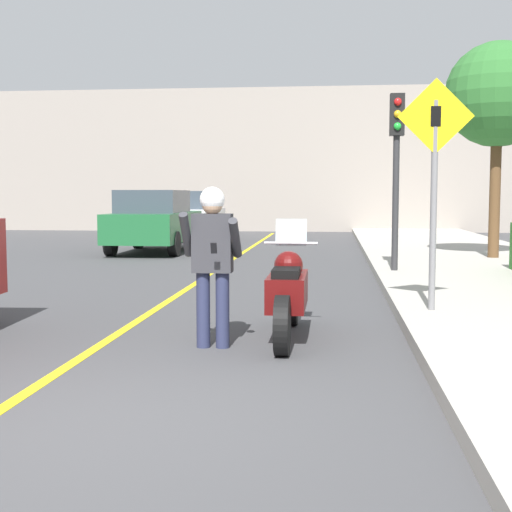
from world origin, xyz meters
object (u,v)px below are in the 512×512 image
at_px(person_biker, 212,251).
at_px(street_tree, 498,96).
at_px(traffic_light, 397,147).
at_px(motorcycle, 288,293).
at_px(crossing_sign, 434,172).
at_px(parked_car_green, 154,221).
at_px(parked_car_white, 190,215).

xyz_separation_m(person_biker, street_tree, (4.80, 9.30, 2.74)).
bearing_deg(traffic_light, motorcycle, -105.87).
bearing_deg(person_biker, traffic_light, 69.39).
bearing_deg(motorcycle, traffic_light, 74.13).
bearing_deg(motorcycle, street_tree, 65.05).
bearing_deg(crossing_sign, person_biker, -144.91).
bearing_deg(crossing_sign, motorcycle, -145.59).
height_order(parked_car_green, parked_car_white, same).
distance_m(person_biker, crossing_sign, 3.08).
xyz_separation_m(traffic_light, parked_car_green, (-5.96, 5.47, -1.58)).
height_order(crossing_sign, traffic_light, traffic_light).
xyz_separation_m(motorcycle, traffic_light, (1.63, 5.75, 1.94)).
xyz_separation_m(traffic_light, parked_car_white, (-6.03, 10.75, -1.58)).
xyz_separation_m(motorcycle, person_biker, (-0.73, -0.54, 0.50)).
distance_m(crossing_sign, traffic_light, 4.63).
bearing_deg(motorcycle, crossing_sign, 34.41).
bearing_deg(parked_car_white, motorcycle, -75.07).
xyz_separation_m(traffic_light, street_tree, (2.44, 3.00, 1.30)).
bearing_deg(parked_car_white, crossing_sign, -68.34).
bearing_deg(crossing_sign, street_tree, 72.60).
height_order(crossing_sign, parked_car_green, crossing_sign).
relative_size(street_tree, parked_car_white, 1.13).
xyz_separation_m(person_biker, traffic_light, (2.37, 6.29, 1.43)).
bearing_deg(traffic_light, person_biker, -110.61).
bearing_deg(street_tree, parked_car_green, 163.66).
xyz_separation_m(crossing_sign, parked_car_white, (-6.09, 15.34, -0.98)).
relative_size(person_biker, crossing_sign, 0.59).
height_order(person_biker, parked_car_white, parked_car_white).
bearing_deg(parked_car_green, street_tree, -16.34).
height_order(motorcycle, street_tree, street_tree).
distance_m(person_biker, parked_car_white, 17.44).
bearing_deg(person_biker, crossing_sign, 35.09).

